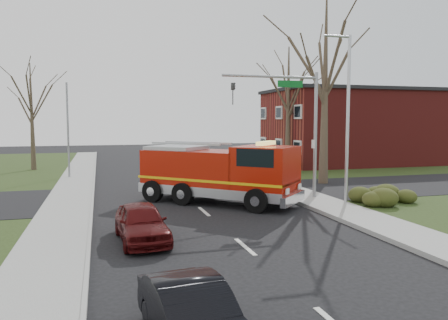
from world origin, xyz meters
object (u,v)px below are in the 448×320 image
object	(u,v)px
parked_car_maroon	(141,222)
fire_engine	(220,175)
traffic_signal_mast	(294,112)
parked_car_gray	(193,317)

from	to	relation	value
parked_car_maroon	fire_engine	bearing A→B (deg)	49.68
traffic_signal_mast	parked_car_maroon	xyz separation A→B (m)	(-8.49, -5.82, -4.03)
parked_car_gray	parked_car_maroon	bearing A→B (deg)	85.30
fire_engine	parked_car_maroon	xyz separation A→B (m)	(-4.57, -6.16, -0.80)
traffic_signal_mast	parked_car_gray	world-z (taller)	traffic_signal_mast
parked_car_maroon	parked_car_gray	size ratio (longest dim) A/B	1.04
traffic_signal_mast	parked_car_gray	size ratio (longest dim) A/B	1.78
fire_engine	parked_car_gray	bearing A→B (deg)	-153.66
fire_engine	parked_car_maroon	world-z (taller)	fire_engine
traffic_signal_mast	fire_engine	distance (m)	5.09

